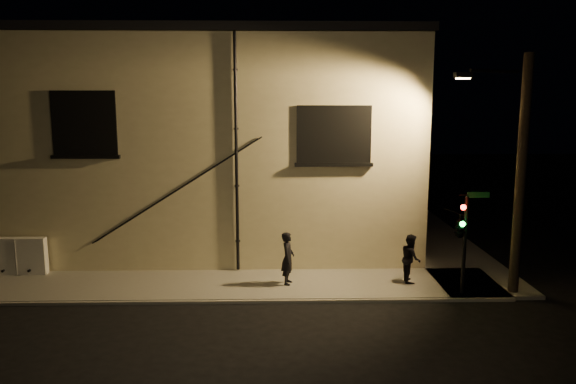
{
  "coord_description": "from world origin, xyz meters",
  "views": [
    {
      "loc": [
        -0.48,
        -16.55,
        6.29
      ],
      "look_at": [
        -0.03,
        1.8,
        3.17
      ],
      "focal_mm": 35.0,
      "sensor_mm": 36.0,
      "label": 1
    }
  ],
  "objects_px": {
    "utility_cabinet": "(18,256)",
    "pedestrian_a": "(288,258)",
    "traffic_signal": "(460,227)",
    "streetlamp_pole": "(518,171)",
    "pedestrian_b": "(411,258)"
  },
  "relations": [
    {
      "from": "utility_cabinet",
      "to": "pedestrian_a",
      "type": "bearing_deg",
      "value": -7.72
    },
    {
      "from": "utility_cabinet",
      "to": "streetlamp_pole",
      "type": "height_order",
      "value": "streetlamp_pole"
    },
    {
      "from": "pedestrian_b",
      "to": "pedestrian_a",
      "type": "bearing_deg",
      "value": 95.63
    },
    {
      "from": "traffic_signal",
      "to": "pedestrian_a",
      "type": "bearing_deg",
      "value": 167.94
    },
    {
      "from": "utility_cabinet",
      "to": "traffic_signal",
      "type": "bearing_deg",
      "value": -9.3
    },
    {
      "from": "utility_cabinet",
      "to": "pedestrian_a",
      "type": "height_order",
      "value": "pedestrian_a"
    },
    {
      "from": "pedestrian_b",
      "to": "streetlamp_pole",
      "type": "xyz_separation_m",
      "value": [
        3.0,
        -0.98,
        3.07
      ]
    },
    {
      "from": "pedestrian_a",
      "to": "streetlamp_pole",
      "type": "bearing_deg",
      "value": -87.55
    },
    {
      "from": "utility_cabinet",
      "to": "streetlamp_pole",
      "type": "distance_m",
      "value": 17.05
    },
    {
      "from": "pedestrian_b",
      "to": "streetlamp_pole",
      "type": "bearing_deg",
      "value": -104.33
    },
    {
      "from": "utility_cabinet",
      "to": "traffic_signal",
      "type": "height_order",
      "value": "traffic_signal"
    },
    {
      "from": "utility_cabinet",
      "to": "pedestrian_b",
      "type": "bearing_deg",
      "value": -4.83
    },
    {
      "from": "pedestrian_a",
      "to": "pedestrian_b",
      "type": "bearing_deg",
      "value": -78.94
    },
    {
      "from": "traffic_signal",
      "to": "streetlamp_pole",
      "type": "height_order",
      "value": "streetlamp_pole"
    },
    {
      "from": "traffic_signal",
      "to": "streetlamp_pole",
      "type": "bearing_deg",
      "value": 9.13
    }
  ]
}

